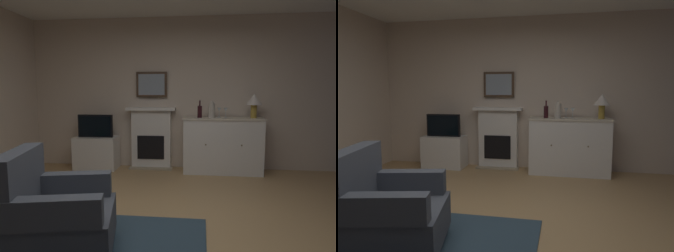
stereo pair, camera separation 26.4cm
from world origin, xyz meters
The scene contains 13 objects.
ground_plane centered at (0.00, 0.00, -0.05)m, with size 5.61×5.55×0.10m, color tan.
wall_rear centered at (0.00, 2.74, 1.34)m, with size 5.61×0.06×2.68m, color beige.
fireplace_unit centered at (-0.54, 2.62, 0.55)m, with size 0.87×0.30×1.10m.
framed_picture centered at (-0.54, 2.66, 1.50)m, with size 0.55×0.04×0.45m.
sideboard_cabinet centered at (0.72, 2.44, 0.47)m, with size 1.34×0.49×0.94m.
table_lamp centered at (1.22, 2.44, 1.22)m, with size 0.26×0.26×0.40m.
wine_bottle centered at (0.33, 2.41, 1.05)m, with size 0.08×0.08×0.29m.
wine_glass_left centered at (0.65, 2.47, 1.06)m, with size 0.07×0.07×0.16m.
wine_glass_center centered at (0.76, 2.48, 1.06)m, with size 0.07×0.07×0.16m.
vase_decorative centered at (0.52, 2.39, 1.08)m, with size 0.11×0.11×0.28m.
tv_cabinet centered at (-1.51, 2.45, 0.29)m, with size 0.75×0.42×0.58m.
tv_set centered at (-1.51, 2.43, 0.78)m, with size 0.62×0.07×0.40m.
armchair centered at (-0.83, -0.37, 0.38)m, with size 0.95×0.92×0.92m.
Camera 1 is at (0.35, -2.54, 1.39)m, focal length 31.34 mm.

